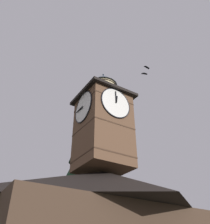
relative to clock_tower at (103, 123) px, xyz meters
The scene contains 5 objects.
clock_tower is the anchor object (origin of this frame).
pine_tree_behind 8.90m from the clock_tower, 97.23° to the right, with size 6.51×6.51×14.33m.
moon 45.81m from the clock_tower, 109.19° to the right, with size 1.66×1.66×1.66m.
flying_bird_high 10.05m from the clock_tower, behind, with size 0.73×0.29×0.16m.
flying_bird_low 7.56m from the clock_tower, 159.71° to the left, with size 0.64×0.38×0.14m.
Camera 1 is at (9.50, 12.89, 2.25)m, focal length 39.75 mm.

